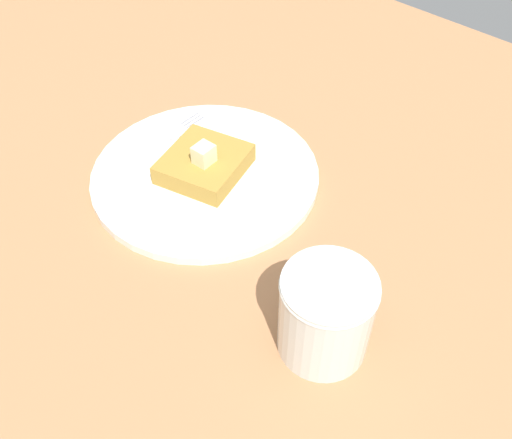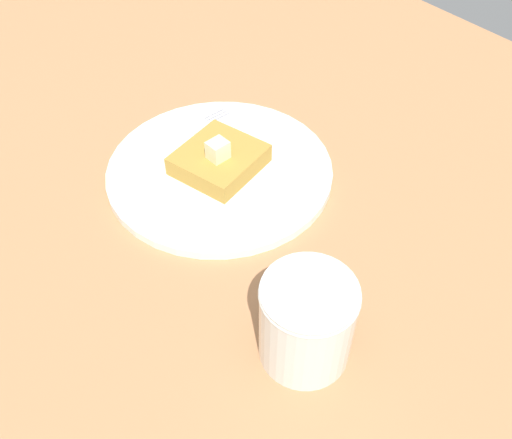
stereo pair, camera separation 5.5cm
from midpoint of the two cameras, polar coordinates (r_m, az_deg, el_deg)
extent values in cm
cube|color=#B3794E|center=(63.31, -7.38, -0.30)|extent=(124.22, 124.22, 2.58)
cylinder|color=white|center=(66.11, -1.26, 4.80)|extent=(26.01, 26.01, 1.04)
torus|color=navy|center=(66.03, -1.26, 4.88)|extent=(26.01, 26.01, 0.80)
cube|color=#B08536|center=(65.02, -1.28, 5.89)|extent=(10.52, 10.95, 2.28)
cube|color=beige|center=(62.97, -1.44, 6.94)|extent=(2.07, 2.27, 2.15)
cube|color=silver|center=(68.81, -7.81, 7.04)|extent=(1.19, 10.02, 0.36)
cube|color=silver|center=(71.58, -3.58, 9.20)|extent=(2.28, 2.86, 0.36)
cube|color=silver|center=(73.56, -2.12, 10.43)|extent=(0.41, 3.21, 0.36)
cube|color=silver|center=(73.21, -1.84, 10.24)|extent=(0.41, 3.21, 0.36)
cube|color=silver|center=(72.86, -1.56, 10.04)|extent=(0.41, 3.21, 0.36)
cube|color=silver|center=(72.52, -1.28, 9.85)|extent=(0.41, 3.21, 0.36)
cylinder|color=#481905|center=(49.59, 8.20, -11.25)|extent=(7.31, 7.31, 5.76)
cylinder|color=silver|center=(48.37, 8.38, -10.32)|extent=(7.94, 7.94, 8.71)
torus|color=silver|center=(45.18, 8.91, -7.60)|extent=(8.12, 8.12, 0.50)
camera|label=1|loc=(0.03, -87.13, 3.01)|focal=40.00mm
camera|label=2|loc=(0.03, 92.87, -3.01)|focal=40.00mm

